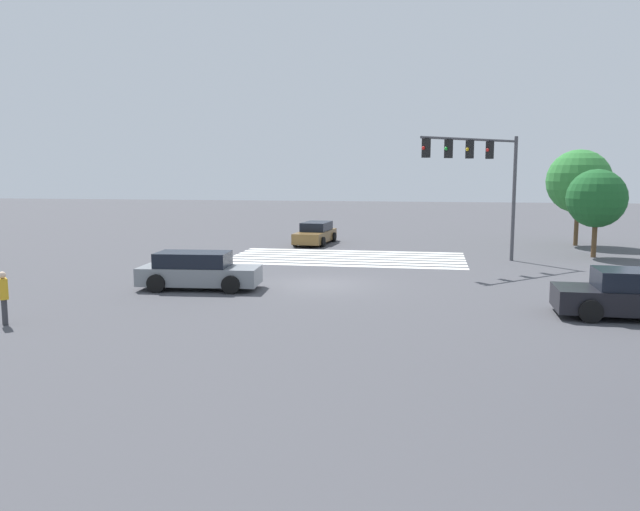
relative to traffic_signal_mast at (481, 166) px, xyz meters
The scene contains 9 objects.
ground_plane 10.56m from the traffic_signal_mast, 45.00° to the left, with size 145.99×145.99×0.00m, color #47474C.
crosswalk_markings 8.30m from the traffic_signal_mast, 11.32° to the right, with size 12.31×6.30×0.01m.
traffic_signal_mast is the anchor object (origin of this frame).
car_0 14.55m from the traffic_signal_mast, 37.27° to the left, with size 4.71×2.24×1.43m.
car_1 12.09m from the traffic_signal_mast, 109.91° to the left, with size 4.73×2.25×1.50m.
car_2 12.74m from the traffic_signal_mast, 38.31° to the right, with size 2.21×4.88×1.36m.
pedestrian 21.25m from the traffic_signal_mast, 45.46° to the left, with size 0.41×0.41×1.59m.
tree_corner_a 7.50m from the traffic_signal_mast, 148.24° to the right, with size 3.06×3.06×4.65m.
tree_corner_c 11.41m from the traffic_signal_mast, 124.78° to the right, with size 3.85×3.85×5.86m.
Camera 1 is at (-4.33, 24.31, 4.46)m, focal length 35.00 mm.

